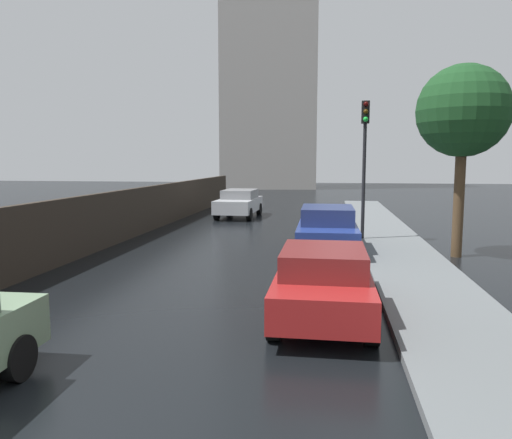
{
  "coord_description": "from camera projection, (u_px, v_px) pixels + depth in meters",
  "views": [
    {
      "loc": [
        2.94,
        -3.58,
        2.84
      ],
      "look_at": [
        1.19,
        8.15,
        1.41
      ],
      "focal_mm": 34.35,
      "sensor_mm": 36.0,
      "label": 1
    }
  ],
  "objects": [
    {
      "name": "car_blue_near_kerb",
      "position": [
        327.0,
        229.0,
        15.13
      ],
      "size": [
        1.87,
        4.56,
        1.44
      ],
      "rotation": [
        0.0,
        0.0,
        0.01
      ],
      "color": "navy",
      "rests_on": "ground"
    },
    {
      "name": "car_silver_far_ahead",
      "position": [
        239.0,
        203.0,
        24.71
      ],
      "size": [
        1.93,
        4.11,
        1.38
      ],
      "rotation": [
        0.0,
        0.0,
        3.11
      ],
      "color": "#B2B5BA",
      "rests_on": "ground"
    },
    {
      "name": "street_tree_near",
      "position": [
        463.0,
        112.0,
        14.05
      ],
      "size": [
        2.65,
        2.65,
        5.59
      ],
      "color": "#4C3823",
      "rests_on": "ground"
    },
    {
      "name": "distant_tower",
      "position": [
        268.0,
        23.0,
        50.2
      ],
      "size": [
        10.54,
        9.9,
        37.63
      ],
      "color": "#9E9993",
      "rests_on": "ground"
    },
    {
      "name": "car_red_behind_camera",
      "position": [
        323.0,
        280.0,
        8.88
      ],
      "size": [
        1.74,
        4.11,
        1.31
      ],
      "rotation": [
        0.0,
        0.0,
        0.0
      ],
      "color": "maroon",
      "rests_on": "ground"
    },
    {
      "name": "traffic_light",
      "position": [
        365.0,
        145.0,
        16.72
      ],
      "size": [
        0.26,
        0.39,
        4.71
      ],
      "color": "black",
      "rests_on": "sidewalk_strip"
    }
  ]
}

